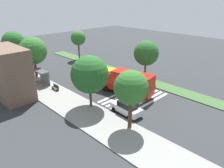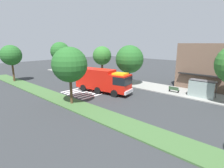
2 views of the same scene
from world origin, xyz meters
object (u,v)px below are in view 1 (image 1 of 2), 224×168
at_px(parked_car_mid, 17,57).
at_px(median_tree_center, 78,38).
at_px(sidewalk_tree_east, 33,51).
at_px(bus_stop_shelter, 43,74).
at_px(sidewalk_tree_far_east, 13,42).
at_px(fire_truck, 124,81).
at_px(street_lamp, 35,58).
at_px(sidewalk_tree_west, 131,88).
at_px(median_tree_west, 146,53).
at_px(sidewalk_tree_center, 90,74).
at_px(parked_car_west, 127,107).
at_px(bench_near_shelter, 55,87).

bearing_deg(parked_car_mid, median_tree_center, -130.19).
xyz_separation_m(sidewalk_tree_east, median_tree_center, (4.55, -13.56, -0.02)).
bearing_deg(bus_stop_shelter, sidewalk_tree_far_east, -2.59).
relative_size(fire_truck, street_lamp, 1.65).
bearing_deg(parked_car_mid, sidewalk_tree_west, 177.43).
distance_m(street_lamp, median_tree_west, 20.65).
xyz_separation_m(fire_truck, parked_car_mid, (30.80, 4.60, -1.19)).
distance_m(sidewalk_tree_center, sidewalk_tree_east, 16.39).
distance_m(bus_stop_shelter, sidewalk_tree_far_east, 13.11).
relative_size(fire_truck, parked_car_west, 2.18).
bearing_deg(median_tree_west, street_lamp, 39.72).
xyz_separation_m(bench_near_shelter, median_tree_center, (12.41, -14.12, 4.64)).
height_order(bus_stop_shelter, sidewalk_tree_far_east, sidewalk_tree_far_east).
relative_size(parked_car_west, street_lamp, 0.76).
distance_m(fire_truck, parked_car_west, 6.70).
bearing_deg(median_tree_west, bus_stop_shelter, 50.53).
distance_m(sidewalk_tree_west, sidewalk_tree_east, 23.59).
bearing_deg(street_lamp, fire_truck, -159.09).
relative_size(parked_car_west, parked_car_mid, 1.00).
distance_m(parked_car_west, median_tree_west, 13.38).
xyz_separation_m(sidewalk_tree_far_east, median_tree_center, (-4.16, -13.56, -0.34)).
height_order(parked_car_west, median_tree_center, median_tree_center).
xyz_separation_m(parked_car_mid, sidewalk_tree_far_east, (-5.70, 2.20, 4.70)).
relative_size(bench_near_shelter, sidewalk_tree_west, 0.23).
distance_m(bench_near_shelter, sidewalk_tree_west, 16.39).
xyz_separation_m(street_lamp, sidewalk_tree_west, (-23.94, 0.40, 1.49)).
relative_size(bench_near_shelter, sidewalk_tree_east, 0.21).
distance_m(fire_truck, sidewalk_tree_far_east, 26.25).
distance_m(parked_car_west, sidewalk_tree_center, 6.56).
xyz_separation_m(street_lamp, sidewalk_tree_center, (-16.73, 0.40, 1.20)).
distance_m(median_tree_west, median_tree_center, 20.04).
bearing_deg(street_lamp, median_tree_center, -72.31).
xyz_separation_m(sidewalk_tree_east, median_tree_west, (-15.49, -13.56, -0.07)).
height_order(parked_car_west, sidewalk_tree_far_east, sidewalk_tree_far_east).
bearing_deg(median_tree_center, parked_car_mid, 49.06).
bearing_deg(sidewalk_tree_west, median_tree_west, -59.16).
distance_m(parked_car_mid, sidewalk_tree_far_east, 7.70).
bearing_deg(street_lamp, bus_stop_shelter, 167.05).
height_order(bench_near_shelter, median_tree_west, median_tree_west).
relative_size(parked_car_west, sidewalk_tree_west, 0.64).
bearing_deg(street_lamp, bench_near_shelter, 173.37).
height_order(street_lamp, sidewalk_tree_east, sidewalk_tree_east).
height_order(bus_stop_shelter, street_lamp, street_lamp).
distance_m(fire_truck, parked_car_mid, 31.17).
distance_m(fire_truck, bus_stop_shelter, 14.55).
bearing_deg(bus_stop_shelter, parked_car_mid, -8.62).
relative_size(bus_stop_shelter, median_tree_center, 0.51).
xyz_separation_m(parked_car_mid, bench_near_shelter, (-22.26, 2.75, -0.29)).
height_order(sidewalk_tree_far_east, median_tree_center, sidewalk_tree_far_east).
height_order(parked_car_mid, median_tree_center, median_tree_center).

